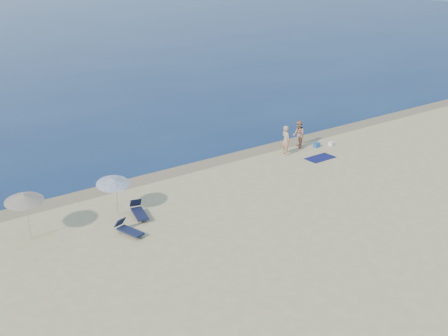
# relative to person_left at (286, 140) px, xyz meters

# --- Properties ---
(wet_sand_strip) EXTENTS (240.00, 1.60, 0.00)m
(wet_sand_strip) POSITION_rel_person_left_xyz_m (-3.84, 1.70, -0.98)
(wet_sand_strip) COLOR #847254
(wet_sand_strip) RESTS_ON ground
(person_left) EXTENTS (0.53, 0.76, 1.97)m
(person_left) POSITION_rel_person_left_xyz_m (0.00, 0.00, 0.00)
(person_left) COLOR tan
(person_left) RESTS_ON ground
(person_right) EXTENTS (1.09, 1.15, 1.87)m
(person_right) POSITION_rel_person_left_xyz_m (1.61, 0.51, -0.05)
(person_right) COLOR tan
(person_right) RESTS_ON ground
(beach_towel) EXTENTS (1.93, 1.08, 0.03)m
(beach_towel) POSITION_rel_person_left_xyz_m (1.33, -1.87, -0.97)
(beach_towel) COLOR #0E1148
(beach_towel) RESTS_ON ground
(white_bag) EXTENTS (0.37, 0.33, 0.28)m
(white_bag) POSITION_rel_person_left_xyz_m (3.74, -0.54, -0.84)
(white_bag) COLOR white
(white_bag) RESTS_ON ground
(blue_cooler) EXTENTS (0.45, 0.34, 0.30)m
(blue_cooler) POSITION_rel_person_left_xyz_m (2.70, -0.18, -0.83)
(blue_cooler) COLOR #1F58A9
(blue_cooler) RESTS_ON ground
(umbrella_near) EXTENTS (2.09, 2.11, 2.19)m
(umbrella_near) POSITION_rel_person_left_xyz_m (-13.06, -1.69, 0.87)
(umbrella_near) COLOR silver
(umbrella_near) RESTS_ON ground
(umbrella_far) EXTENTS (2.15, 2.17, 2.38)m
(umbrella_far) POSITION_rel_person_left_xyz_m (-17.38, -1.59, 1.09)
(umbrella_far) COLOR silver
(umbrella_far) RESTS_ON ground
(lounger_left) EXTENTS (0.91, 1.63, 0.69)m
(lounger_left) POSITION_rel_person_left_xyz_m (-13.48, -3.95, -0.73)
(lounger_left) COLOR #151C3A
(lounger_left) RESTS_ON ground
(lounger_right) EXTENTS (0.95, 1.79, 0.75)m
(lounger_right) POSITION_rel_person_left_xyz_m (-12.18, -2.56, -0.71)
(lounger_right) COLOR #141937
(lounger_right) RESTS_ON ground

